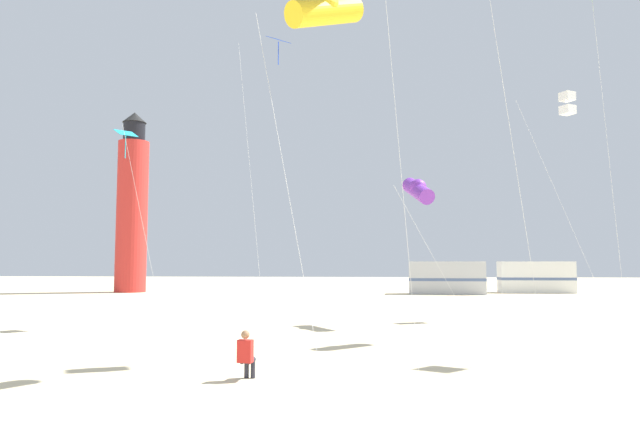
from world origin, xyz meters
The scene contains 9 objects.
kite_flyer_standing centered at (-0.21, 7.04, 0.61)m, with size 0.37×0.53×1.16m.
kite_diamond_cyan centered at (-8.58, 19.37, 8.45)m, with size 2.37×2.37×9.01m.
kite_tube_gold centered at (1.55, 8.50, 9.52)m, with size 2.99×3.05×10.22m.
kite_box_white centered at (12.86, 23.23, 10.79)m, with size 3.48×3.15×11.39m.
kite_diamond_blue centered at (-1.55, 19.42, 12.45)m, with size 2.57×2.57×13.34m.
kite_tube_violet centered at (4.93, 19.44, 5.98)m, with size 3.25×3.36×6.68m.
lighthouse_distant centered at (-19.09, 45.24, 7.84)m, with size 2.80×2.80×16.80m.
rv_van_silver centered at (9.46, 44.28, 1.39)m, with size 6.59×2.80×2.80m.
rv_van_white centered at (17.78, 47.13, 1.39)m, with size 6.52×2.56×2.80m.
Camera 1 is at (2.62, -6.51, 2.75)m, focal length 32.42 mm.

